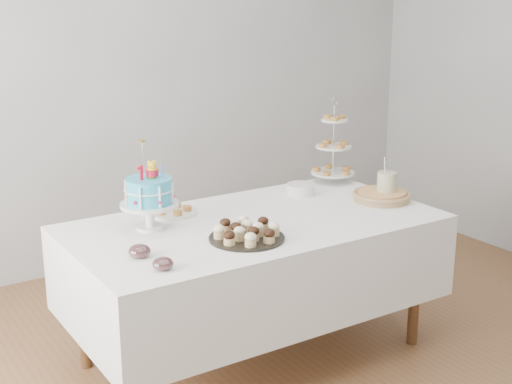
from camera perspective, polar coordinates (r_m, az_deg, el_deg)
floor at (r=3.79m, az=2.39°, el=-14.68°), size 5.00×5.00×0.00m
walls at (r=3.31m, az=2.66°, el=5.87°), size 5.04×4.04×2.70m
table at (r=3.77m, az=-0.14°, el=-5.60°), size 1.92×1.02×0.77m
birthday_cake at (r=3.57m, az=-8.50°, el=-1.09°), size 0.29×0.29×0.45m
cupcake_tray at (r=3.41m, az=-0.75°, el=-3.16°), size 0.37×0.37×0.08m
pie at (r=4.10m, az=10.01°, el=-0.27°), size 0.33×0.33×0.05m
tiered_stand at (r=4.42m, az=6.22°, el=3.59°), size 0.27×0.27×0.53m
plate_stack at (r=4.16m, az=3.60°, el=0.22°), size 0.17×0.17×0.06m
pastry_plate at (r=3.83m, az=-6.68°, el=-1.48°), size 0.26×0.26×0.04m
jam_bowl_a at (r=3.09m, az=-7.46°, el=-5.72°), size 0.09×0.09×0.06m
jam_bowl_b at (r=3.24m, az=-9.30°, el=-4.69°), size 0.10×0.10×0.06m
utensil_pitcher at (r=4.11m, az=10.42°, el=0.57°), size 0.11×0.11×0.25m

